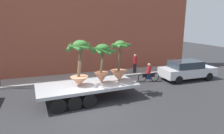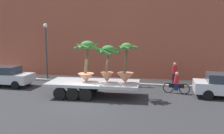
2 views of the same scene
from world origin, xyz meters
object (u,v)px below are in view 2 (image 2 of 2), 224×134
(trailing_car, at_px, (6,76))
(flatbed_trailer, at_px, (90,85))
(potted_palm_middle, at_px, (108,62))
(pedestrian_near_gate, at_px, (174,73))
(cyclist, at_px, (176,84))
(potted_palm_rear, at_px, (87,61))
(street_lamp, at_px, (46,44))
(potted_palm_front, at_px, (126,67))

(trailing_car, bearing_deg, flatbed_trailer, -10.77)
(potted_palm_middle, bearing_deg, trailing_car, 170.78)
(flatbed_trailer, bearing_deg, pedestrian_near_gate, 37.81)
(potted_palm_middle, bearing_deg, cyclist, 23.62)
(potted_palm_rear, height_order, trailing_car, potted_palm_rear)
(pedestrian_near_gate, distance_m, street_lamp, 11.11)
(cyclist, bearing_deg, potted_palm_front, -150.61)
(potted_palm_middle, xyz_separation_m, cyclist, (4.47, 1.95, -1.66))
(pedestrian_near_gate, bearing_deg, potted_palm_front, -127.37)
(flatbed_trailer, bearing_deg, street_lamp, 141.88)
(trailing_car, height_order, pedestrian_near_gate, pedestrian_near_gate)
(potted_palm_rear, distance_m, potted_palm_front, 2.60)
(trailing_car, bearing_deg, cyclist, 2.45)
(potted_palm_front, relative_size, trailing_car, 0.63)
(potted_palm_rear, bearing_deg, flatbed_trailer, 20.99)
(cyclist, xyz_separation_m, pedestrian_near_gate, (-0.05, 2.39, 0.37))
(potted_palm_rear, height_order, pedestrian_near_gate, potted_palm_rear)
(flatbed_trailer, height_order, trailing_car, trailing_car)
(flatbed_trailer, bearing_deg, cyclist, 19.13)
(flatbed_trailer, xyz_separation_m, potted_palm_middle, (1.20, 0.01, 1.56))
(potted_palm_middle, xyz_separation_m, potted_palm_front, (1.18, 0.10, -0.29))
(potted_palm_middle, xyz_separation_m, trailing_car, (-8.59, 1.40, -1.51))
(flatbed_trailer, xyz_separation_m, pedestrian_near_gate, (5.62, 4.36, 0.27))
(cyclist, height_order, trailing_car, trailing_car)
(potted_palm_middle, height_order, pedestrian_near_gate, potted_palm_middle)
(pedestrian_near_gate, bearing_deg, trailing_car, -167.22)
(trailing_car, relative_size, pedestrian_near_gate, 2.39)
(flatbed_trailer, relative_size, trailing_car, 1.72)
(potted_palm_front, bearing_deg, trailing_car, 172.45)
(potted_palm_rear, xyz_separation_m, pedestrian_near_gate, (5.81, 4.43, -1.35))
(cyclist, xyz_separation_m, trailing_car, (-13.06, -0.56, 0.16))
(potted_palm_middle, distance_m, cyclist, 5.15)
(potted_palm_rear, height_order, street_lamp, street_lamp)
(cyclist, bearing_deg, potted_palm_middle, -156.38)
(flatbed_trailer, distance_m, street_lamp, 7.13)
(potted_palm_front, relative_size, pedestrian_near_gate, 1.51)
(potted_palm_middle, bearing_deg, street_lamp, 147.48)
(pedestrian_near_gate, relative_size, street_lamp, 0.35)
(potted_palm_front, relative_size, cyclist, 1.41)
(flatbed_trailer, distance_m, cyclist, 6.00)
(trailing_car, height_order, street_lamp, street_lamp)
(pedestrian_near_gate, bearing_deg, potted_palm_middle, -135.48)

